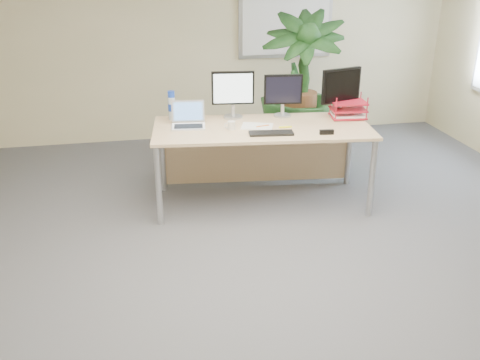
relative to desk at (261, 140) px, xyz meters
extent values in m
plane|color=#4D4D52|center=(-0.36, -1.81, -0.65)|extent=(8.00, 8.00, 0.00)
cube|color=#C4BA8A|center=(-0.36, 2.19, 0.70)|extent=(7.00, 0.04, 2.70)
cube|color=silver|center=(0.84, 2.16, 0.90)|extent=(1.30, 0.03, 0.95)
cube|color=white|center=(0.84, 2.14, 0.90)|extent=(1.20, 0.01, 0.85)
cube|color=#D7AD7E|center=(-0.01, -0.12, 0.16)|extent=(2.24, 1.13, 0.03)
cube|color=#D7AD7E|center=(0.03, 0.30, -0.25)|extent=(2.05, 0.24, 0.68)
cylinder|color=#B0B1B5|center=(-1.08, -0.41, -0.25)|extent=(0.06, 0.06, 0.80)
cylinder|color=#B0B1B5|center=(0.97, -0.63, -0.25)|extent=(0.06, 0.06, 0.80)
cylinder|color=#B0B1B5|center=(-0.99, 0.39, -0.25)|extent=(0.06, 0.06, 0.80)
cylinder|color=#B0B1B5|center=(1.05, 0.17, -0.25)|extent=(0.06, 0.06, 0.80)
imported|color=#133617|center=(0.66, 0.80, 0.10)|extent=(1.08, 1.08, 1.50)
cylinder|color=#B0B1B5|center=(-0.24, 0.23, 0.19)|extent=(0.20, 0.20, 0.02)
cylinder|color=#B0B1B5|center=(-0.24, 0.23, 0.26)|extent=(0.04, 0.04, 0.12)
cube|color=black|center=(-0.24, 0.23, 0.50)|extent=(0.44, 0.09, 0.34)
cube|color=white|center=(-0.25, 0.21, 0.50)|extent=(0.40, 0.05, 0.30)
cylinder|color=#B0B1B5|center=(0.28, 0.19, 0.19)|extent=(0.18, 0.18, 0.02)
cylinder|color=#B0B1B5|center=(0.28, 0.19, 0.25)|extent=(0.04, 0.04, 0.11)
cube|color=black|center=(0.28, 0.19, 0.47)|extent=(0.40, 0.08, 0.31)
cube|color=black|center=(0.27, 0.17, 0.47)|extent=(0.36, 0.04, 0.27)
cylinder|color=#B0B1B5|center=(0.86, 0.06, 0.19)|extent=(0.21, 0.21, 0.02)
cylinder|color=#B0B1B5|center=(0.86, 0.06, 0.26)|extent=(0.04, 0.04, 0.12)
cube|color=black|center=(0.86, 0.06, 0.51)|extent=(0.45, 0.17, 0.35)
cube|color=black|center=(0.87, 0.04, 0.51)|extent=(0.40, 0.12, 0.31)
cube|color=white|center=(-0.74, -0.01, 0.19)|extent=(0.35, 0.26, 0.02)
cube|color=black|center=(-0.74, -0.02, 0.20)|extent=(0.29, 0.18, 0.00)
cube|color=white|center=(-0.72, 0.13, 0.31)|extent=(0.33, 0.09, 0.22)
cube|color=#5589DB|center=(-0.72, 0.13, 0.31)|extent=(0.29, 0.07, 0.18)
cube|color=black|center=(0.01, -0.37, 0.19)|extent=(0.43, 0.19, 0.02)
cylinder|color=silver|center=(-0.33, -0.15, 0.22)|extent=(0.07, 0.07, 0.08)
torus|color=silver|center=(-0.37, -0.15, 0.22)|extent=(0.06, 0.02, 0.06)
cube|color=white|center=(-0.07, -0.13, 0.18)|extent=(0.36, 0.31, 0.01)
cylinder|color=orange|center=(-0.02, -0.15, 0.20)|extent=(0.14, 0.04, 0.01)
cylinder|color=#F9FB1A|center=(0.20, -0.20, 0.19)|extent=(0.13, 0.02, 0.02)
cylinder|color=silver|center=(-0.87, 0.31, 0.29)|extent=(0.07, 0.07, 0.23)
cylinder|color=#193DC0|center=(-0.87, 0.31, 0.44)|extent=(0.07, 0.07, 0.06)
cylinder|color=#193DC0|center=(-0.87, 0.31, 0.31)|extent=(0.08, 0.08, 0.07)
cube|color=#AD1527|center=(0.93, 0.01, 0.19)|extent=(0.38, 0.31, 0.02)
cube|color=#AD1527|center=(0.93, 0.01, 0.27)|extent=(0.38, 0.31, 0.02)
cube|color=#AD1527|center=(0.93, 0.01, 0.34)|extent=(0.38, 0.31, 0.02)
cube|color=white|center=(0.93, 0.01, 0.21)|extent=(0.35, 0.27, 0.02)
cube|color=black|center=(0.53, -0.48, 0.20)|extent=(0.14, 0.05, 0.05)
camera|label=1|loc=(-1.22, -5.06, 1.78)|focal=40.00mm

